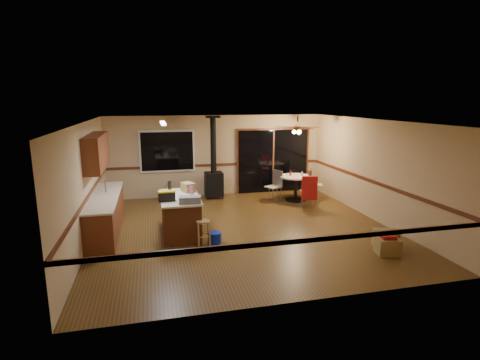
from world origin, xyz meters
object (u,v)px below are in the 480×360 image
object	(u,v)px
dining_table	(296,184)
chair_right	(310,180)
toolbox_grey	(190,200)
box_under_window	(173,193)
blue_bucket	(215,238)
bar_stool	(203,233)
chair_near	(309,188)
kitchen_island	(180,215)
box_corner_b	(385,239)
chair_left	(276,182)
wood_stove	(214,176)
box_corner_a	(388,246)
toolbox_black	(167,196)

from	to	relation	value
dining_table	chair_right	size ratio (longest dim) A/B	1.42
toolbox_grey	box_under_window	bearing A→B (deg)	92.40
blue_bucket	dining_table	bearing A→B (deg)	43.85
toolbox_grey	bar_stool	xyz separation A→B (m)	(0.25, -0.21, -0.70)
chair_near	box_under_window	size ratio (longest dim) A/B	1.28
kitchen_island	toolbox_grey	world-z (taller)	toolbox_grey
chair_near	box_corner_b	bearing A→B (deg)	-83.64
kitchen_island	chair_left	distance (m)	3.88
bar_stool	box_under_window	xyz separation A→B (m)	(-0.40, 3.92, -0.06)
kitchen_island	wood_stove	distance (m)	3.33
chair_left	box_under_window	bearing A→B (deg)	165.61
toolbox_grey	box_corner_a	size ratio (longest dim) A/B	1.06
chair_left	chair_right	distance (m)	1.13
wood_stove	box_corner_b	bearing A→B (deg)	-60.14
wood_stove	chair_left	distance (m)	1.97
toolbox_grey	chair_right	xyz separation A→B (m)	(4.08, 2.88, -0.38)
box_under_window	box_corner_b	bearing A→B (deg)	-50.47
dining_table	wood_stove	bearing A→B (deg)	159.80
blue_bucket	box_under_window	world-z (taller)	box_under_window
kitchen_island	chair_left	xyz separation A→B (m)	(3.12, 2.31, 0.14)
toolbox_grey	blue_bucket	size ratio (longest dim) A/B	1.64
toolbox_grey	box_corner_b	xyz separation A→B (m)	(3.97, -1.28, -0.78)
dining_table	chair_left	xyz separation A→B (m)	(-0.60, 0.15, 0.05)
chair_right	kitchen_island	bearing A→B (deg)	-151.89
chair_right	dining_table	bearing A→B (deg)	-168.22
toolbox_black	toolbox_grey	bearing A→B (deg)	-31.06
kitchen_island	dining_table	size ratio (longest dim) A/B	1.69
dining_table	box_corner_b	size ratio (longest dim) A/B	2.13
wood_stove	toolbox_grey	bearing A→B (deg)	-107.11
kitchen_island	bar_stool	world-z (taller)	kitchen_island
wood_stove	blue_bucket	xyz separation A→B (m)	(-0.62, -3.81, -0.61)
bar_stool	box_corner_a	distance (m)	3.82
blue_bucket	dining_table	size ratio (longest dim) A/B	0.28
kitchen_island	box_corner_a	distance (m)	4.56
toolbox_grey	box_corner_a	distance (m)	4.21
kitchen_island	bar_stool	xyz separation A→B (m)	(0.42, -0.82, -0.18)
toolbox_grey	box_corner_b	distance (m)	4.24
chair_left	chair_near	size ratio (longest dim) A/B	0.77
bar_stool	wood_stove	bearing A→B (deg)	77.20
kitchen_island	box_under_window	distance (m)	3.11
wood_stove	blue_bucket	distance (m)	3.91
chair_right	box_corner_b	distance (m)	4.18
kitchen_island	box_corner_a	xyz separation A→B (m)	(3.99, -2.18, -0.29)
blue_bucket	kitchen_island	bearing A→B (deg)	131.54
kitchen_island	toolbox_grey	bearing A→B (deg)	-74.21
blue_bucket	dining_table	distance (m)	4.24
blue_bucket	chair_near	distance (m)	3.75
toolbox_grey	box_under_window	distance (m)	3.79
dining_table	chair_near	bearing A→B (deg)	-85.89
chair_left	dining_table	bearing A→B (deg)	-13.55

